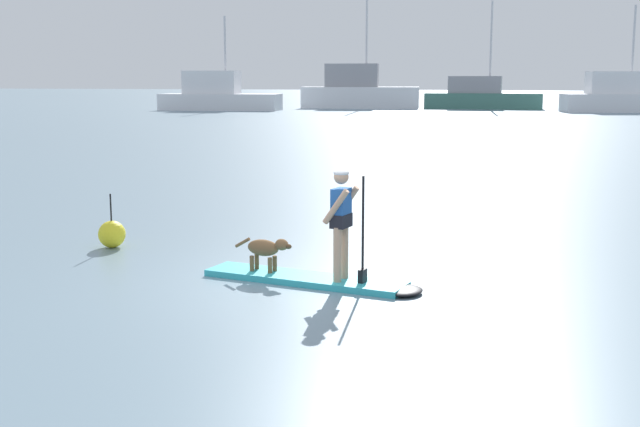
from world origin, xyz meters
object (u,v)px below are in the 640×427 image
object	(u,v)px
moored_boat_starboard	(481,96)
moored_boat_port	(621,97)
marker_buoy	(112,234)
moored_boat_center	(218,96)
dog	(266,249)
moored_boat_far_port	(358,91)
paddleboard	(318,280)
person_paddler	(342,216)

from	to	relation	value
moored_boat_starboard	moored_boat_port	xyz separation A→B (m)	(12.71, -4.85, 0.13)
marker_buoy	moored_boat_center	bearing A→B (deg)	109.01
dog	moored_boat_far_port	world-z (taller)	moored_boat_far_port
paddleboard	marker_buoy	bearing A→B (deg)	158.53
moored_boat_starboard	moored_boat_port	bearing A→B (deg)	-20.87
person_paddler	paddleboard	bearing A→B (deg)	168.26
moored_boat_starboard	marker_buoy	bearing A→B (deg)	-92.73
marker_buoy	moored_boat_port	bearing A→B (deg)	76.25
paddleboard	dog	world-z (taller)	dog
paddleboard	dog	size ratio (longest dim) A/B	3.55
paddleboard	marker_buoy	size ratio (longest dim) A/B	3.53
moored_boat_port	moored_boat_starboard	bearing A→B (deg)	159.13
dog	marker_buoy	distance (m)	3.76
moored_boat_far_port	moored_boat_starboard	xyz separation A→B (m)	(12.34, 1.00, -0.46)
dog	moored_boat_center	world-z (taller)	moored_boat_center
person_paddler	marker_buoy	size ratio (longest dim) A/B	1.67
moored_boat_far_port	marker_buoy	distance (m)	70.13
person_paddler	dog	bearing A→B (deg)	168.26
dog	moored_boat_starboard	size ratio (longest dim) A/B	0.09
person_paddler	moored_boat_port	distance (m)	68.43
paddleboard	moored_boat_starboard	world-z (taller)	moored_boat_starboard
moored_boat_far_port	moored_boat_starboard	distance (m)	12.39
moored_boat_starboard	marker_buoy	world-z (taller)	moored_boat_starboard
paddleboard	moored_boat_far_port	world-z (taller)	moored_boat_far_port
person_paddler	dog	size ratio (longest dim) A/B	1.68
paddleboard	dog	bearing A→B (deg)	168.26
moored_boat_far_port	marker_buoy	bearing A→B (deg)	-82.65
paddleboard	moored_boat_center	size ratio (longest dim) A/B	0.30
moored_boat_far_port	paddleboard	bearing A→B (deg)	-79.44
moored_boat_far_port	moored_boat_port	bearing A→B (deg)	-8.73
paddleboard	person_paddler	distance (m)	1.09
person_paddler	dog	distance (m)	1.43
person_paddler	moored_boat_far_port	size ratio (longest dim) A/B	0.14
dog	marker_buoy	size ratio (longest dim) A/B	0.99
moored_boat_center	moored_boat_far_port	bearing A→B (deg)	34.35
dog	moored_boat_port	distance (m)	68.40
moored_boat_center	moored_boat_starboard	distance (m)	26.17
marker_buoy	moored_boat_starboard	bearing A→B (deg)	87.27
person_paddler	moored_boat_center	distance (m)	68.10
moored_boat_far_port	moored_boat_starboard	bearing A→B (deg)	4.64
moored_boat_center	marker_buoy	bearing A→B (deg)	-70.99
paddleboard	dog	xyz separation A→B (m)	(-0.88, 0.18, 0.41)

